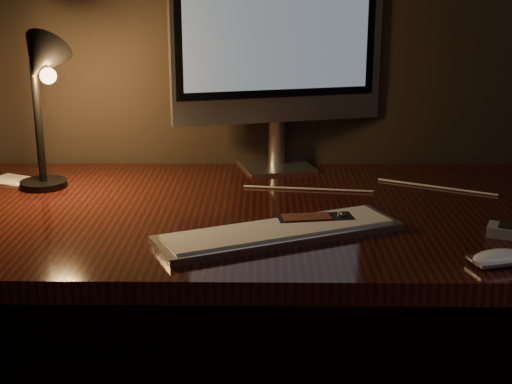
{
  "coord_description": "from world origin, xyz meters",
  "views": [
    {
      "loc": [
        0.01,
        0.46,
        1.2
      ],
      "look_at": [
        -0.01,
        1.73,
        0.82
      ],
      "focal_mm": 50.0,
      "sensor_mm": 36.0,
      "label": 1
    }
  ],
  "objects_px": {
    "desk": "(261,254)",
    "media_remote": "(315,221)",
    "desk_lamp": "(41,83)",
    "monitor": "(278,37)",
    "keyboard": "(280,232)",
    "mouse": "(499,260)"
  },
  "relations": [
    {
      "from": "desk",
      "to": "desk_lamp",
      "type": "xyz_separation_m",
      "value": [
        -0.47,
        0.05,
        0.37
      ]
    },
    {
      "from": "monitor",
      "to": "mouse",
      "type": "xyz_separation_m",
      "value": [
        0.36,
        -0.63,
        -0.31
      ]
    },
    {
      "from": "desk",
      "to": "keyboard",
      "type": "relative_size",
      "value": 3.48
    },
    {
      "from": "media_remote",
      "to": "mouse",
      "type": "bearing_deg",
      "value": -42.83
    },
    {
      "from": "desk",
      "to": "media_remote",
      "type": "distance_m",
      "value": 0.25
    },
    {
      "from": "monitor",
      "to": "keyboard",
      "type": "bearing_deg",
      "value": -106.11
    },
    {
      "from": "mouse",
      "to": "desk_lamp",
      "type": "relative_size",
      "value": 0.27
    },
    {
      "from": "desk_lamp",
      "to": "mouse",
      "type": "bearing_deg",
      "value": -32.73
    },
    {
      "from": "media_remote",
      "to": "desk_lamp",
      "type": "xyz_separation_m",
      "value": [
        -0.58,
        0.23,
        0.23
      ]
    },
    {
      "from": "monitor",
      "to": "desk_lamp",
      "type": "xyz_separation_m",
      "value": [
        -0.51,
        -0.21,
        -0.08
      ]
    },
    {
      "from": "desk_lamp",
      "to": "media_remote",
      "type": "bearing_deg",
      "value": -28.3
    },
    {
      "from": "monitor",
      "to": "desk",
      "type": "bearing_deg",
      "value": -114.2
    },
    {
      "from": "monitor",
      "to": "desk_lamp",
      "type": "bearing_deg",
      "value": -173.81
    },
    {
      "from": "media_remote",
      "to": "keyboard",
      "type": "bearing_deg",
      "value": -148.42
    },
    {
      "from": "monitor",
      "to": "keyboard",
      "type": "distance_m",
      "value": 0.58
    },
    {
      "from": "mouse",
      "to": "desk_lamp",
      "type": "distance_m",
      "value": 0.99
    },
    {
      "from": "mouse",
      "to": "media_remote",
      "type": "xyz_separation_m",
      "value": [
        -0.29,
        0.19,
        0.0
      ]
    },
    {
      "from": "desk",
      "to": "desk_lamp",
      "type": "relative_size",
      "value": 4.49
    },
    {
      "from": "desk",
      "to": "keyboard",
      "type": "bearing_deg",
      "value": -81.37
    },
    {
      "from": "desk_lamp",
      "to": "keyboard",
      "type": "bearing_deg",
      "value": -36.26
    },
    {
      "from": "mouse",
      "to": "desk",
      "type": "bearing_deg",
      "value": 120.42
    },
    {
      "from": "media_remote",
      "to": "desk_lamp",
      "type": "relative_size",
      "value": 0.42
    }
  ]
}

